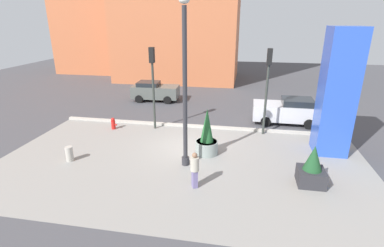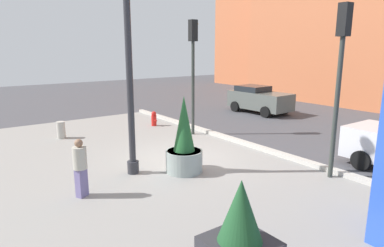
% 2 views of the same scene
% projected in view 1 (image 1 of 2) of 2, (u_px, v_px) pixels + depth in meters
% --- Properties ---
extents(ground_plane, '(60.00, 60.00, 0.00)m').
position_uv_depth(ground_plane, '(199.00, 123.00, 19.67)').
color(ground_plane, '#47474C').
extents(plaza_pavement, '(18.00, 10.00, 0.02)m').
position_uv_depth(plaza_pavement, '(180.00, 164.00, 14.12)').
color(plaza_pavement, gray).
rests_on(plaza_pavement, ground_plane).
extents(curb_strip, '(18.00, 0.24, 0.16)m').
position_uv_depth(curb_strip, '(197.00, 126.00, 18.83)').
color(curb_strip, '#B7B2A8').
rests_on(curb_strip, ground_plane).
extents(lamp_post, '(0.44, 0.44, 7.46)m').
position_uv_depth(lamp_post, '(185.00, 91.00, 12.84)').
color(lamp_post, '#2D2D33').
rests_on(lamp_post, ground_plane).
extents(art_pillar_blue, '(1.56, 1.56, 6.31)m').
position_uv_depth(art_pillar_blue, '(337.00, 93.00, 14.41)').
color(art_pillar_blue, blue).
rests_on(art_pillar_blue, ground_plane).
extents(potted_plant_mid_plaza, '(1.16, 1.16, 2.44)m').
position_uv_depth(potted_plant_mid_plaza, '(207.00, 138.00, 14.91)').
color(potted_plant_mid_plaza, gray).
rests_on(potted_plant_mid_plaza, ground_plane).
extents(potted_plant_curbside, '(1.10, 1.10, 1.77)m').
position_uv_depth(potted_plant_curbside, '(312.00, 169.00, 12.20)').
color(potted_plant_curbside, '#2D2D33').
rests_on(potted_plant_curbside, ground_plane).
extents(fire_hydrant, '(0.36, 0.26, 0.75)m').
position_uv_depth(fire_hydrant, '(113.00, 124.00, 18.46)').
color(fire_hydrant, red).
rests_on(fire_hydrant, ground_plane).
extents(concrete_bollard, '(0.36, 0.36, 0.75)m').
position_uv_depth(concrete_bollard, '(69.00, 154.00, 14.33)').
color(concrete_bollard, '#B2ADA3').
rests_on(concrete_bollard, ground_plane).
extents(traffic_light_corner, '(0.28, 0.42, 5.07)m').
position_uv_depth(traffic_light_corner, '(268.00, 79.00, 16.64)').
color(traffic_light_corner, '#333833').
rests_on(traffic_light_corner, ground_plane).
extents(traffic_light_far_side, '(0.28, 0.42, 5.05)m').
position_uv_depth(traffic_light_far_side, '(153.00, 76.00, 17.54)').
color(traffic_light_far_side, '#333833').
rests_on(traffic_light_far_side, ground_plane).
extents(car_curb_east, '(4.33, 2.12, 1.70)m').
position_uv_depth(car_curb_east, '(288.00, 111.00, 19.38)').
color(car_curb_east, silver).
rests_on(car_curb_east, ground_plane).
extents(car_passing_lane, '(3.94, 2.10, 1.61)m').
position_uv_depth(car_passing_lane, '(155.00, 91.00, 24.69)').
color(car_passing_lane, '#565B56').
rests_on(car_passing_lane, ground_plane).
extents(pedestrian_by_curb, '(0.48, 0.48, 1.58)m').
position_uv_depth(pedestrian_by_curb, '(195.00, 168.00, 11.93)').
color(pedestrian_by_curb, slate).
rests_on(pedestrian_by_curb, ground_plane).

